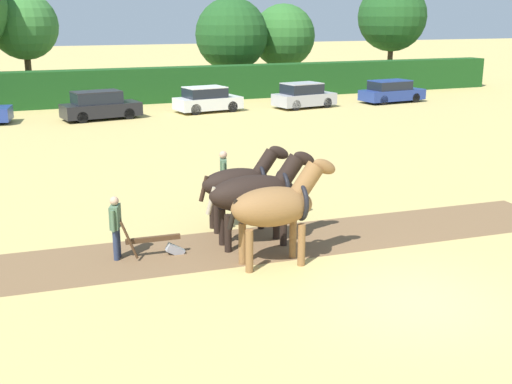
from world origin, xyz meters
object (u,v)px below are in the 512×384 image
object	(u,v)px
tree_center_right	(283,36)
draft_horse_lead_right	(257,193)
draft_horse_lead_left	(277,206)
draft_horse_trail_left	(241,183)
parked_car_right	(303,96)
farmer_beside_team	(223,174)
parked_car_center	(100,106)
parked_car_center_right	(207,100)
tree_right	(392,17)
farmer_at_plow	(116,223)
parked_car_far_right	(391,92)
tree_center	(232,35)
plow	(158,244)
tree_center_left	(24,26)

from	to	relation	value
tree_center_right	draft_horse_lead_right	distance (m)	37.19
draft_horse_lead_right	draft_horse_lead_left	bearing A→B (deg)	-89.86
draft_horse_trail_left	parked_car_right	bearing A→B (deg)	63.23
farmer_beside_team	parked_car_center	bearing A→B (deg)	110.46
parked_car_center	tree_center_right	bearing A→B (deg)	25.11
parked_car_right	draft_horse_lead_left	bearing A→B (deg)	-126.52
tree_center_right	parked_car_center_right	world-z (taller)	tree_center_right
draft_horse_lead_right	parked_car_center	xyz separation A→B (m)	(-0.34, 22.29, -0.61)
tree_right	parked_car_center_right	xyz separation A→B (m)	(-19.38, -9.51, -4.83)
draft_horse_lead_left	parked_car_right	size ratio (longest dim) A/B	0.67
farmer_beside_team	parked_car_center	xyz separation A→B (m)	(-0.70, 18.74, -0.25)
draft_horse_lead_right	draft_horse_trail_left	world-z (taller)	draft_horse_lead_right
tree_center_right	parked_car_center_right	size ratio (longest dim) A/B	1.59
farmer_at_plow	parked_car_far_right	size ratio (longest dim) A/B	0.34
parked_car_center	parked_car_right	world-z (taller)	parked_car_center
parked_car_center_right	parked_car_far_right	size ratio (longest dim) A/B	0.91
tree_center	farmer_beside_team	bearing A→B (deg)	-110.84
tree_center	farmer_at_plow	world-z (taller)	tree_center
parked_car_center	plow	bearing A→B (deg)	-104.59
tree_center_left	tree_center_right	size ratio (longest dim) A/B	1.10
tree_right	parked_car_center	bearing A→B (deg)	-158.87
farmer_beside_team	tree_right	bearing A→B (deg)	67.12
draft_horse_lead_right	parked_car_far_right	xyz separation A→B (m)	(18.98, 22.20, -0.66)
tree_center	parked_car_far_right	distance (m)	13.13
farmer_at_plow	tree_center_right	bearing A→B (deg)	81.16
tree_right	parked_car_far_right	world-z (taller)	tree_right
plow	farmer_beside_team	size ratio (longest dim) A/B	0.91
draft_horse_trail_left	farmer_at_plow	size ratio (longest dim) A/B	1.68
tree_right	farmer_at_plow	distance (m)	43.39
tree_center_right	farmer_beside_team	xyz separation A→B (m)	(-15.76, -29.85, -3.06)
farmer_beside_team	parked_car_far_right	world-z (taller)	farmer_beside_team
plow	farmer_beside_team	distance (m)	4.51
draft_horse_lead_left	parked_car_far_right	bearing A→B (deg)	54.91
tree_center_right	draft_horse_lead_left	xyz separation A→B (m)	(-16.21, -34.81, -2.64)
tree_right	parked_car_center_right	bearing A→B (deg)	-153.85
farmer_at_plow	parked_car_center_right	distance (m)	24.39
tree_center_right	draft_horse_lead_right	xyz separation A→B (m)	(-16.12, -33.40, -2.70)
tree_center_right	plow	bearing A→B (deg)	-119.31
parked_car_center	tree_right	bearing A→B (deg)	12.22
plow	parked_car_right	xyz separation A→B (m)	(14.90, 21.98, 0.44)
parked_car_right	draft_horse_lead_right	bearing A→B (deg)	-127.83
tree_right	parked_car_far_right	distance (m)	12.97
plow	tree_right	bearing A→B (deg)	52.68
farmer_at_plow	parked_car_center_right	world-z (taller)	farmer_at_plow
parked_car_far_right	tree_center	bearing A→B (deg)	121.97
plow	farmer_at_plow	distance (m)	1.14
draft_horse_trail_left	parked_car_center_right	size ratio (longest dim) A/B	0.63
plow	parked_car_far_right	xyz separation A→B (m)	(21.51, 22.03, 0.40)
plow	parked_car_right	world-z (taller)	parked_car_right
draft_horse_lead_left	parked_car_center	size ratio (longest dim) A/B	0.60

